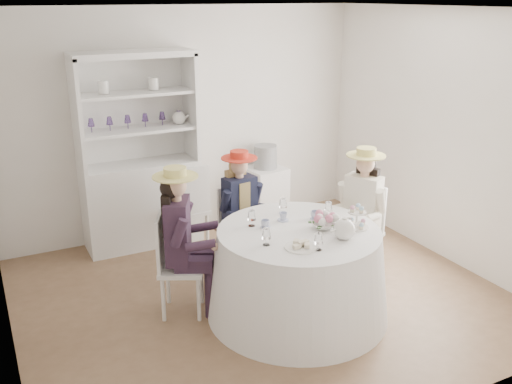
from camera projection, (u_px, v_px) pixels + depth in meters
name	position (u px, v px, depth m)	size (l,w,h in m)	color
ground	(261.00, 295.00, 5.62)	(4.50, 4.50, 0.00)	brown
ceiling	(261.00, 8.00, 4.73)	(4.50, 4.50, 0.00)	white
wall_back	(185.00, 122.00, 6.86)	(4.50, 4.50, 0.00)	silver
wall_front	(411.00, 246.00, 3.49)	(4.50, 4.50, 0.00)	silver
wall_right	(446.00, 137.00, 6.14)	(4.50, 4.50, 0.00)	silver
tea_table	(298.00, 273.00, 5.18)	(1.66, 1.66, 0.84)	white
hutch	(140.00, 179.00, 6.57)	(1.46, 0.86, 2.24)	silver
side_table	(265.00, 194.00, 7.38)	(0.46, 0.46, 0.72)	silver
hatbox	(265.00, 157.00, 7.21)	(0.29, 0.29, 0.29)	black
guest_left	(181.00, 233.00, 5.08)	(0.60, 0.54, 1.41)	silver
guest_mid	(241.00, 204.00, 5.93)	(0.49, 0.51, 1.31)	silver
guest_right	(362.00, 205.00, 5.80)	(0.58, 0.53, 1.38)	silver
spare_chair	(189.00, 206.00, 6.41)	(0.44, 0.44, 1.04)	silver
teacup_a	(265.00, 224.00, 5.08)	(0.08, 0.08, 0.06)	white
teacup_b	(283.00, 217.00, 5.24)	(0.07, 0.07, 0.07)	white
teacup_c	(315.00, 216.00, 5.27)	(0.09, 0.09, 0.07)	white
flower_bowl	(323.00, 226.00, 5.05)	(0.20, 0.20, 0.05)	white
flower_arrangement	(324.00, 219.00, 5.05)	(0.20, 0.20, 0.07)	#D66B8D
table_teapot	(344.00, 229.00, 4.84)	(0.26, 0.19, 0.20)	white
sandwich_plate	(301.00, 246.00, 4.68)	(0.27, 0.27, 0.06)	white
cupcake_stand	(357.00, 220.00, 5.07)	(0.22, 0.22, 0.21)	white
stemware_set	(299.00, 222.00, 5.01)	(0.89, 0.93, 0.15)	white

